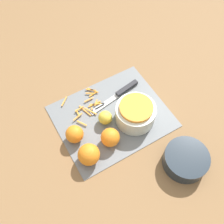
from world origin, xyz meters
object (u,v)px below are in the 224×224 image
at_px(orange_left, 110,137).
at_px(lemon, 105,118).
at_px(orange_right, 75,134).
at_px(bowl_dark, 186,160).
at_px(orange_back, 89,155).
at_px(bowl_speckled, 135,113).
at_px(knife, 122,91).

height_order(orange_left, lemon, orange_left).
xyz_separation_m(orange_left, orange_right, (0.11, -0.08, -0.00)).
relative_size(bowl_dark, orange_right, 2.34).
height_order(orange_back, lemon, orange_back).
height_order(orange_right, lemon, orange_right).
height_order(bowl_dark, orange_back, orange_back).
bearing_deg(bowl_speckled, orange_left, 15.49).
distance_m(orange_right, orange_back, 0.10).
bearing_deg(orange_back, bowl_speckled, -165.89).
distance_m(knife, orange_left, 0.24).
bearing_deg(orange_right, orange_left, 143.66).
bearing_deg(bowl_dark, orange_back, -32.50).
bearing_deg(bowl_dark, knife, -85.24).
distance_m(bowl_dark, orange_left, 0.29).
bearing_deg(orange_back, lemon, -139.60).
distance_m(bowl_speckled, orange_left, 0.14).
distance_m(knife, orange_back, 0.34).
xyz_separation_m(bowl_speckled, orange_right, (0.25, -0.04, -0.01)).
bearing_deg(orange_right, orange_back, 94.36).
bearing_deg(knife, bowl_dark, 85.54).
distance_m(bowl_dark, knife, 0.39).
height_order(knife, orange_back, orange_back).
bearing_deg(lemon, knife, -146.59).
relative_size(knife, orange_left, 3.52).
bearing_deg(orange_left, orange_back, 12.24).
relative_size(bowl_speckled, orange_right, 2.28).
bearing_deg(lemon, bowl_dark, 119.01).
bearing_deg(lemon, orange_back, 40.40).
height_order(bowl_speckled, orange_left, bowl_speckled).
relative_size(orange_back, lemon, 1.47).
distance_m(orange_right, lemon, 0.14).
bearing_deg(orange_back, orange_right, -85.64).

